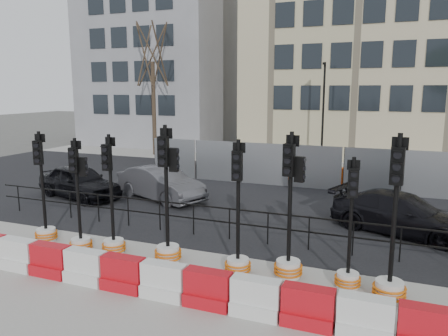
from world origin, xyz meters
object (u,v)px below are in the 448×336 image
at_px(traffic_signal_h, 391,268).
at_px(car_a, 79,182).
at_px(traffic_signal_a, 45,219).
at_px(traffic_signal_d, 168,231).
at_px(car_c, 402,214).

relative_size(traffic_signal_h, car_a, 0.83).
bearing_deg(car_a, traffic_signal_a, -135.01).
bearing_deg(car_a, traffic_signal_h, -95.73).
bearing_deg(traffic_signal_h, traffic_signal_d, -174.14).
bearing_deg(traffic_signal_a, car_c, 6.75).
bearing_deg(traffic_signal_d, car_a, 139.87).
height_order(traffic_signal_a, car_a, traffic_signal_a).
relative_size(traffic_signal_d, car_a, 0.83).
xyz_separation_m(traffic_signal_a, traffic_signal_d, (4.18, -0.04, 0.18)).
distance_m(traffic_signal_d, car_c, 7.46).
xyz_separation_m(traffic_signal_d, traffic_signal_h, (5.49, -0.13, -0.11)).
height_order(traffic_signal_h, car_a, traffic_signal_h).
height_order(traffic_signal_d, traffic_signal_h, traffic_signal_h).
relative_size(traffic_signal_d, traffic_signal_h, 1.00).
xyz_separation_m(traffic_signal_d, car_c, (5.74, 4.75, -0.22)).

